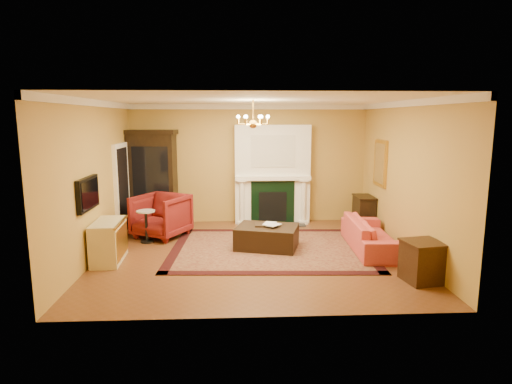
{
  "coord_description": "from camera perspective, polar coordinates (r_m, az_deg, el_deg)",
  "views": [
    {
      "loc": [
        -0.35,
        -8.16,
        2.67
      ],
      "look_at": [
        0.07,
        0.3,
        1.2
      ],
      "focal_mm": 30.0,
      "sensor_mm": 36.0,
      "label": 1
    }
  ],
  "objects": [
    {
      "name": "doorway",
      "position": [
        10.33,
        -17.41,
        0.36
      ],
      "size": [
        0.08,
        1.05,
        2.1
      ],
      "color": "white",
      "rests_on": "wall_left"
    },
    {
      "name": "wingback_armchair",
      "position": [
        9.89,
        -12.56,
        -2.84
      ],
      "size": [
        1.38,
        1.35,
        1.07
      ],
      "primitive_type": "imported",
      "rotation": [
        0.0,
        0.0,
        -0.5
      ],
      "color": "maroon",
      "rests_on": "floor"
    },
    {
      "name": "wall_left",
      "position": [
        8.66,
        -20.71,
        1.47
      ],
      "size": [
        0.02,
        5.5,
        3.0
      ],
      "primitive_type": "cube",
      "color": "#B08E3F",
      "rests_on": "floor"
    },
    {
      "name": "wall_back",
      "position": [
        10.99,
        -1.0,
        3.75
      ],
      "size": [
        6.0,
        0.02,
        3.0
      ],
      "primitive_type": "cube",
      "color": "#B08E3F",
      "rests_on": "floor"
    },
    {
      "name": "wall_front",
      "position": [
        5.54,
        0.83,
        -2.32
      ],
      "size": [
        6.0,
        0.02,
        3.0
      ],
      "primitive_type": "cube",
      "color": "#B08E3F",
      "rests_on": "floor"
    },
    {
      "name": "tv_panel",
      "position": [
        8.1,
        -21.49,
        -0.2
      ],
      "size": [
        0.09,
        0.95,
        0.58
      ],
      "color": "black",
      "rests_on": "wall_left"
    },
    {
      "name": "crown_molding",
      "position": [
        9.13,
        -0.66,
        11.56
      ],
      "size": [
        6.0,
        5.5,
        0.12
      ],
      "color": "white",
      "rests_on": "ceiling"
    },
    {
      "name": "book_a",
      "position": [
        8.84,
        1.07,
        -3.3
      ],
      "size": [
        0.23,
        0.11,
        0.32
      ],
      "primitive_type": "imported",
      "rotation": [
        0.0,
        0.0,
        -0.35
      ],
      "color": "gray",
      "rests_on": "ottoman_tray"
    },
    {
      "name": "oriental_rug",
      "position": [
        8.9,
        1.94,
        -7.55
      ],
      "size": [
        4.2,
        3.24,
        0.02
      ],
      "primitive_type": "cube",
      "rotation": [
        0.0,
        0.0,
        -0.05
      ],
      "color": "#45110E",
      "rests_on": "floor"
    },
    {
      "name": "chandelier",
      "position": [
        8.17,
        -0.4,
        9.43
      ],
      "size": [
        0.63,
        0.55,
        0.53
      ],
      "color": "#BF8D34",
      "rests_on": "ceiling"
    },
    {
      "name": "ceiling",
      "position": [
        8.18,
        -0.4,
        12.25
      ],
      "size": [
        6.0,
        5.5,
        0.02
      ],
      "primitive_type": "cube",
      "color": "white",
      "rests_on": "wall_back"
    },
    {
      "name": "wall_right",
      "position": [
        8.9,
        19.37,
        1.75
      ],
      "size": [
        0.02,
        5.5,
        3.0
      ],
      "primitive_type": "cube",
      "color": "#B08E3F",
      "rests_on": "floor"
    },
    {
      "name": "ottoman_tray",
      "position": [
        8.89,
        1.24,
        -4.38
      ],
      "size": [
        0.44,
        0.35,
        0.03
      ],
      "primitive_type": "cube",
      "rotation": [
        0.0,
        0.0,
        -0.04
      ],
      "color": "black",
      "rests_on": "leather_ottoman"
    },
    {
      "name": "end_table",
      "position": [
        7.62,
        21.32,
        -8.75
      ],
      "size": [
        0.65,
        0.65,
        0.65
      ],
      "primitive_type": "cube",
      "rotation": [
        0.0,
        0.0,
        0.18
      ],
      "color": "#321F0D",
      "rests_on": "floor"
    },
    {
      "name": "leather_ottoman",
      "position": [
        8.88,
        1.48,
        -6.0
      ],
      "size": [
        1.41,
        1.18,
        0.45
      ],
      "primitive_type": "cube",
      "rotation": [
        0.0,
        0.0,
        -0.27
      ],
      "color": "black",
      "rests_on": "oriental_rug"
    },
    {
      "name": "topiary_left",
      "position": [
        10.77,
        -1.08,
        3.34
      ],
      "size": [
        0.15,
        0.15,
        0.4
      ],
      "color": "gray",
      "rests_on": "fireplace"
    },
    {
      "name": "fireplace",
      "position": [
        10.88,
        2.2,
        2.05
      ],
      "size": [
        1.9,
        0.7,
        2.5
      ],
      "color": "white",
      "rests_on": "wall_back"
    },
    {
      "name": "floor",
      "position": [
        8.6,
        -0.38,
        -8.3
      ],
      "size": [
        6.0,
        5.5,
        0.02
      ],
      "primitive_type": "cube",
      "color": "brown",
      "rests_on": "ground"
    },
    {
      "name": "book_b",
      "position": [
        8.79,
        1.74,
        -3.41
      ],
      "size": [
        0.18,
        0.17,
        0.31
      ],
      "primitive_type": "imported",
      "rotation": [
        0.0,
        0.0,
        -0.74
      ],
      "color": "gray",
      "rests_on": "ottoman_tray"
    },
    {
      "name": "console_table",
      "position": [
        10.76,
        14.16,
        -2.7
      ],
      "size": [
        0.4,
        0.7,
        0.77
      ],
      "primitive_type": "cube",
      "rotation": [
        0.0,
        0.0,
        -0.01
      ],
      "color": "black",
      "rests_on": "floor"
    },
    {
      "name": "coral_sofa",
      "position": [
        9.06,
        15.21,
        -4.87
      ],
      "size": [
        0.74,
        2.18,
        0.84
      ],
      "primitive_type": "imported",
      "rotation": [
        0.0,
        0.0,
        1.52
      ],
      "color": "#CE4541",
      "rests_on": "floor"
    },
    {
      "name": "topiary_right",
      "position": [
        10.86,
        5.09,
        3.37
      ],
      "size": [
        0.15,
        0.15,
        0.4
      ],
      "color": "gray",
      "rests_on": "fireplace"
    },
    {
      "name": "pedestal_table",
      "position": [
        9.54,
        -14.42,
        -4.15
      ],
      "size": [
        0.4,
        0.4,
        0.71
      ],
      "color": "black",
      "rests_on": "floor"
    },
    {
      "name": "china_cabinet",
      "position": [
        10.95,
        -13.6,
        1.54
      ],
      "size": [
        1.18,
        0.62,
        2.28
      ],
      "primitive_type": "cube",
      "rotation": [
        0.0,
        0.0,
        -0.09
      ],
      "color": "black",
      "rests_on": "floor"
    },
    {
      "name": "commode",
      "position": [
        8.53,
        -19.06,
        -6.24
      ],
      "size": [
        0.54,
        1.05,
        0.77
      ],
      "primitive_type": "cube",
      "rotation": [
        0.0,
        0.0,
        0.05
      ],
      "color": "beige",
      "rests_on": "floor"
    },
    {
      "name": "gilt_mirror",
      "position": [
        10.17,
        16.24,
        3.71
      ],
      "size": [
        0.06,
        0.76,
        1.05
      ],
      "color": "gold",
      "rests_on": "wall_right"
    }
  ]
}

